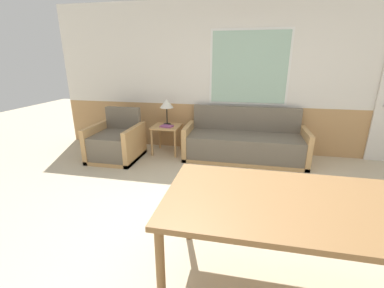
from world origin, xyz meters
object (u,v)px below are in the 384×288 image
at_px(armchair, 116,144).
at_px(dining_table, 308,210).
at_px(table_lamp, 167,104).
at_px(side_table, 167,130).
at_px(couch, 244,144).

relative_size(armchair, dining_table, 0.43).
bearing_deg(dining_table, table_lamp, 123.49).
distance_m(armchair, side_table, 0.94).
distance_m(couch, dining_table, 2.80).
bearing_deg(table_lamp, dining_table, -56.51).
xyz_separation_m(couch, table_lamp, (-1.45, 0.13, 0.64)).
height_order(side_table, dining_table, dining_table).
bearing_deg(side_table, table_lamp, 98.29).
bearing_deg(couch, side_table, 178.13).
height_order(armchair, dining_table, armchair).
bearing_deg(armchair, side_table, 19.72).
height_order(side_table, table_lamp, table_lamp).
bearing_deg(armchair, couch, -0.29).
bearing_deg(side_table, couch, -1.87).
bearing_deg(dining_table, armchair, 139.36).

